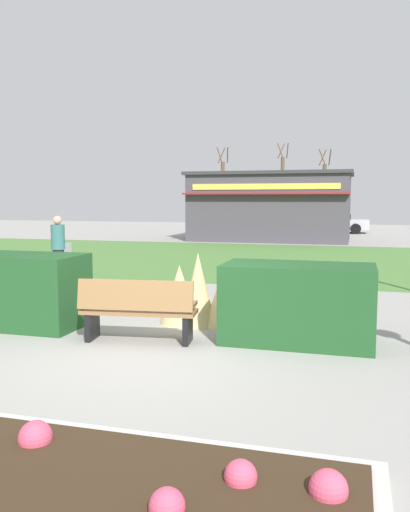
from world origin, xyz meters
TOP-DOWN VIEW (x-y plane):
  - ground_plane at (0.00, 0.00)m, footprint 80.00×80.00m
  - lawn_patch at (0.00, 12.00)m, footprint 36.00×12.00m
  - flower_bed at (0.66, -3.67)m, footprint 4.67×2.08m
  - park_bench at (-0.36, 0.44)m, footprint 1.75×0.73m
  - hedge_left at (-2.95, 0.86)m, footprint 2.71×1.10m
  - hedge_right at (1.89, 1.09)m, footprint 2.17×1.10m
  - ornamental_grass_behind_left at (-2.09, 1.76)m, footprint 0.79×0.79m
  - ornamental_grass_behind_right at (-0.16, 1.76)m, footprint 0.68×0.68m
  - ornamental_grass_behind_center at (0.64, 1.81)m, footprint 0.74×0.74m
  - ornamental_grass_behind_far at (0.18, 1.72)m, footprint 0.61×0.61m
  - food_kiosk at (-1.61, 20.79)m, footprint 8.17×4.94m
  - cafe_chair_west at (-5.26, 6.57)m, footprint 0.55×0.55m
  - person_strolling at (-4.49, 5.08)m, footprint 0.34×0.34m
  - parked_car_west_slot at (-4.13, 27.81)m, footprint 4.36×2.37m
  - parked_car_center_slot at (1.24, 27.81)m, footprint 4.27×2.19m
  - tree_left_bg at (0.41, 31.86)m, footprint 0.91×0.96m
  - tree_right_bg at (-6.90, 31.67)m, footprint 0.91×0.96m
  - tree_center_bg at (-2.94, 34.79)m, footprint 0.91×0.96m

SIDE VIEW (x-z plane):
  - ground_plane at x=0.00m, z-range 0.00..0.00m
  - lawn_patch at x=0.00m, z-range 0.00..0.01m
  - flower_bed at x=0.66m, z-range -0.07..0.25m
  - park_bench at x=-0.36m, z-range 0.01..0.96m
  - ornamental_grass_behind_right at x=-0.16m, z-range 0.00..1.00m
  - cafe_chair_west at x=-5.26m, z-range 0.08..0.97m
  - ornamental_grass_behind_left at x=-2.09m, z-range 0.00..1.06m
  - ornamental_grass_behind_center at x=0.64m, z-range 0.00..1.07m
  - hedge_right at x=1.89m, z-range 0.00..1.15m
  - hedge_left at x=-2.95m, z-range 0.00..1.20m
  - ornamental_grass_behind_far at x=0.18m, z-range 0.00..1.22m
  - parked_car_west_slot at x=-4.13m, z-range 0.04..1.24m
  - parked_car_center_slot at x=1.24m, z-range 0.04..1.24m
  - person_strolling at x=-4.49m, z-range 0.02..1.71m
  - food_kiosk at x=-1.61m, z-range 0.01..3.47m
  - tree_left_bg at x=0.41m, z-range -0.36..5.24m
  - tree_right_bg at x=-6.90m, z-range -0.36..5.53m
  - tree_center_bg at x=-2.94m, z-range -0.36..6.02m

